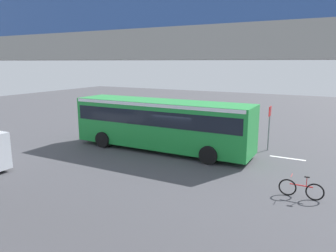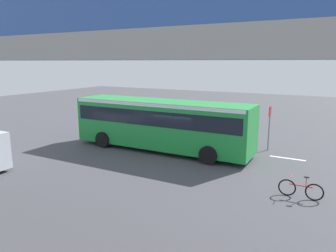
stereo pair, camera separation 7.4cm
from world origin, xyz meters
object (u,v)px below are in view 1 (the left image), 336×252
pedestrian (226,129)px  traffic_sign (269,121)px  city_bus (161,121)px  bicycle_red (301,189)px

pedestrian → traffic_sign: 3.42m
city_bus → traffic_sign: size_ratio=4.12×
city_bus → pedestrian: 5.15m
bicycle_red → pedestrian: size_ratio=0.99×
bicycle_red → pedestrian: 9.67m
city_bus → bicycle_red: size_ratio=6.52×
pedestrian → traffic_sign: bearing=162.5°
city_bus → pedestrian: size_ratio=6.44×
pedestrian → bicycle_red: bearing=126.7°
city_bus → traffic_sign: 6.77m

